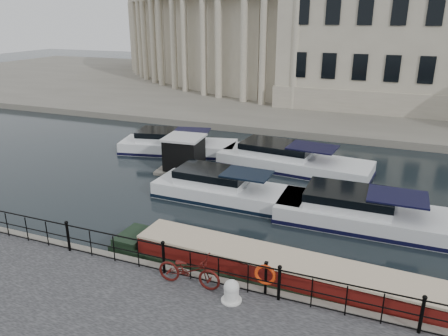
{
  "coord_description": "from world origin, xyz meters",
  "views": [
    {
      "loc": [
        6.63,
        -13.4,
        8.9
      ],
      "look_at": [
        0.5,
        2.0,
        3.0
      ],
      "focal_mm": 35.0,
      "sensor_mm": 36.0,
      "label": 1
    }
  ],
  "objects_px": {
    "bicycle": "(189,270)",
    "life_ring_post": "(265,275)",
    "harbour_hut": "(184,156)",
    "narrowboat": "(279,278)",
    "mooring_bollard": "(231,291)"
  },
  "relations": [
    {
      "from": "bicycle",
      "to": "life_ring_post",
      "type": "relative_size",
      "value": 1.89
    },
    {
      "from": "harbour_hut",
      "to": "narrowboat",
      "type": "bearing_deg",
      "value": -53.26
    },
    {
      "from": "narrowboat",
      "to": "harbour_hut",
      "type": "relative_size",
      "value": 4.16
    },
    {
      "from": "mooring_bollard",
      "to": "life_ring_post",
      "type": "bearing_deg",
      "value": 37.93
    },
    {
      "from": "life_ring_post",
      "to": "narrowboat",
      "type": "xyz_separation_m",
      "value": [
        0.13,
        1.34,
        -0.9
      ]
    },
    {
      "from": "life_ring_post",
      "to": "harbour_hut",
      "type": "relative_size",
      "value": 0.36
    },
    {
      "from": "bicycle",
      "to": "narrowboat",
      "type": "relative_size",
      "value": 0.16
    },
    {
      "from": "mooring_bollard",
      "to": "harbour_hut",
      "type": "xyz_separation_m",
      "value": [
        -7.29,
        11.36,
        0.06
      ]
    },
    {
      "from": "bicycle",
      "to": "mooring_bollard",
      "type": "relative_size",
      "value": 2.97
    },
    {
      "from": "life_ring_post",
      "to": "narrowboat",
      "type": "bearing_deg",
      "value": 84.42
    },
    {
      "from": "narrowboat",
      "to": "mooring_bollard",
      "type": "bearing_deg",
      "value": -113.76
    },
    {
      "from": "bicycle",
      "to": "harbour_hut",
      "type": "xyz_separation_m",
      "value": [
        -5.73,
        11.1,
        -0.16
      ]
    },
    {
      "from": "life_ring_post",
      "to": "harbour_hut",
      "type": "bearing_deg",
      "value": 127.35
    },
    {
      "from": "narrowboat",
      "to": "harbour_hut",
      "type": "distance_m",
      "value": 12.5
    },
    {
      "from": "mooring_bollard",
      "to": "life_ring_post",
      "type": "xyz_separation_m",
      "value": [
        0.86,
        0.67,
        0.37
      ]
    }
  ]
}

